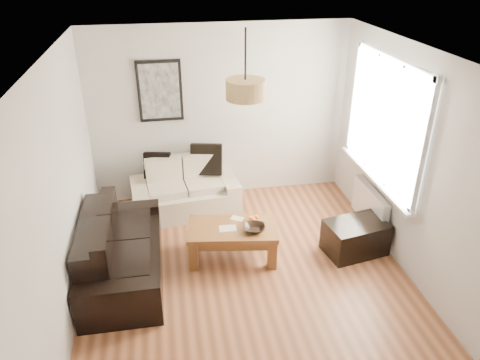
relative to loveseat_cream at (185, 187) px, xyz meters
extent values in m
plane|color=brown|center=(0.61, -1.78, -0.38)|extent=(4.50, 4.50, 0.00)
cube|color=white|center=(2.43, -0.98, 0.00)|extent=(0.10, 0.90, 0.52)
cylinder|color=tan|center=(0.61, -1.48, 1.85)|extent=(0.40, 0.40, 0.20)
cube|color=black|center=(2.06, -1.42, -0.16)|extent=(0.83, 0.61, 0.43)
cube|color=black|center=(-0.37, 0.18, 0.30)|extent=(0.40, 0.20, 0.38)
cube|color=black|center=(0.35, 0.18, 0.34)|extent=(0.48, 0.24, 0.46)
imported|color=black|center=(0.75, -1.37, 0.10)|extent=(0.31, 0.31, 0.06)
sphere|color=orange|center=(0.77, -1.20, 0.11)|extent=(0.07, 0.07, 0.07)
sphere|color=orange|center=(0.83, -1.14, 0.11)|extent=(0.07, 0.07, 0.06)
sphere|color=#FF9E15|center=(0.75, -1.16, 0.11)|extent=(0.07, 0.07, 0.06)
cube|color=beige|center=(0.44, -1.28, 0.07)|extent=(0.22, 0.16, 0.01)
camera|label=1|loc=(-0.22, -5.84, 3.14)|focal=33.83mm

